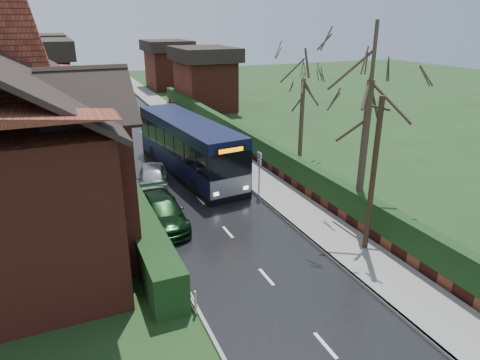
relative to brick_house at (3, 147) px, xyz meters
name	(u,v)px	position (x,y,z in m)	size (l,w,h in m)	color
ground	(245,253)	(8.73, -4.78, -4.38)	(140.00, 140.00, 0.00)	#24441D
road	(181,177)	(8.73, 5.22, -4.37)	(6.00, 100.00, 0.02)	black
pavement	(243,168)	(12.98, 5.22, -4.31)	(2.50, 100.00, 0.14)	slate
kerb_right	(226,170)	(11.78, 5.22, -4.31)	(0.12, 100.00, 0.14)	gray
kerb_left	(131,184)	(5.68, 5.22, -4.33)	(0.12, 100.00, 0.10)	gray
front_hedge	(130,206)	(4.83, 0.22, -3.58)	(1.20, 16.00, 1.60)	black
picket_fence	(146,210)	(5.58, 0.22, -3.93)	(0.10, 16.00, 0.90)	#9C886A
right_wall_hedge	(264,151)	(14.53, 5.22, -3.36)	(0.60, 50.00, 1.80)	maroon
brick_house	(3,147)	(0.00, 0.00, 0.00)	(9.30, 14.60, 10.30)	maroon
bus	(189,147)	(9.54, 5.85, -2.67)	(3.80, 11.52, 3.44)	black
car_silver	(152,178)	(6.72, 3.88, -3.67)	(1.67, 4.15, 1.41)	#A4A5A8
car_green	(162,212)	(6.16, -0.78, -3.69)	(1.91, 4.70, 1.36)	black
car_distant	(126,90)	(10.73, 38.09, -3.76)	(1.30, 3.71, 1.22)	black
bus_stop_sign	(259,167)	(11.93, 0.57, -2.68)	(0.07, 0.39, 2.58)	slate
telegraph_pole	(373,177)	(13.53, -6.58, -1.04)	(0.23, 0.85, 6.60)	black
tree_right_near	(372,69)	(14.73, -4.42, 2.95)	(4.54, 4.54, 9.80)	#372C21
tree_right_far	(304,73)	(17.73, 5.91, 1.54)	(4.10, 4.10, 7.92)	#3B3023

